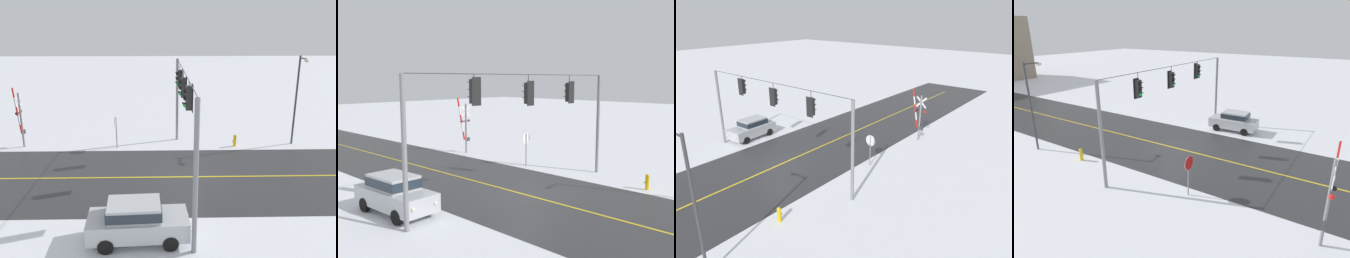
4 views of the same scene
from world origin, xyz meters
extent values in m
plane|color=white|center=(0.00, 0.00, 0.00)|extent=(160.00, 160.00, 0.00)
cube|color=#303033|center=(0.00, 6.00, 0.00)|extent=(9.00, 80.00, 0.01)
cube|color=gold|center=(0.00, 6.00, 0.01)|extent=(0.14, 72.00, 0.01)
cylinder|color=gray|center=(-7.00, 0.00, 3.10)|extent=(0.20, 0.20, 6.20)
cylinder|color=gray|center=(7.00, 0.00, 3.10)|extent=(0.20, 0.20, 6.20)
cylinder|color=#38383D|center=(0.00, 0.00, 6.20)|extent=(14.00, 0.04, 0.04)
cylinder|color=#38383D|center=(-3.79, 0.00, 5.98)|extent=(0.04, 0.04, 0.44)
cube|color=black|center=(-3.79, 0.00, 5.22)|extent=(0.34, 0.28, 1.08)
cube|color=black|center=(-3.79, 0.16, 5.22)|extent=(0.52, 0.03, 1.26)
sphere|color=black|center=(-3.79, -0.15, 5.54)|extent=(0.24, 0.24, 0.24)
cube|color=black|center=(-3.79, -0.22, 5.63)|extent=(0.26, 0.16, 0.03)
sphere|color=black|center=(-3.79, -0.15, 5.22)|extent=(0.24, 0.24, 0.24)
cube|color=black|center=(-3.79, -0.22, 5.31)|extent=(0.26, 0.16, 0.03)
sphere|color=green|center=(-3.79, -0.15, 4.90)|extent=(0.24, 0.24, 0.24)
cube|color=black|center=(-3.79, -0.22, 4.99)|extent=(0.26, 0.16, 0.03)
cylinder|color=#38383D|center=(-0.24, 0.00, 6.00)|extent=(0.04, 0.04, 0.40)
cube|color=black|center=(-0.24, 0.00, 5.26)|extent=(0.34, 0.28, 1.08)
cube|color=black|center=(-0.24, 0.16, 5.26)|extent=(0.52, 0.03, 1.26)
sphere|color=black|center=(-0.24, -0.15, 5.58)|extent=(0.24, 0.24, 0.24)
cube|color=black|center=(-0.24, -0.22, 5.66)|extent=(0.26, 0.16, 0.03)
sphere|color=black|center=(-0.24, -0.15, 5.26)|extent=(0.24, 0.24, 0.24)
cube|color=black|center=(-0.24, -0.22, 5.34)|extent=(0.26, 0.16, 0.03)
sphere|color=green|center=(-0.24, -0.15, 4.94)|extent=(0.24, 0.24, 0.24)
cube|color=black|center=(-0.24, -0.22, 5.02)|extent=(0.26, 0.16, 0.03)
cylinder|color=#38383D|center=(3.41, 0.00, 6.09)|extent=(0.04, 0.04, 0.23)
cube|color=black|center=(3.41, 0.00, 5.43)|extent=(0.34, 0.28, 1.08)
cube|color=black|center=(3.41, 0.16, 5.43)|extent=(0.52, 0.03, 1.26)
sphere|color=black|center=(3.41, -0.15, 5.75)|extent=(0.24, 0.24, 0.24)
cube|color=black|center=(3.41, -0.22, 5.84)|extent=(0.26, 0.16, 0.03)
sphere|color=black|center=(3.41, -0.15, 5.43)|extent=(0.24, 0.24, 0.24)
cube|color=black|center=(3.41, -0.22, 5.52)|extent=(0.26, 0.16, 0.03)
sphere|color=green|center=(3.41, -0.15, 5.11)|extent=(0.24, 0.24, 0.24)
cube|color=black|center=(3.41, -0.22, 5.20)|extent=(0.26, 0.16, 0.03)
cylinder|color=gray|center=(-5.14, -4.43, 1.15)|extent=(0.07, 0.07, 2.30)
cylinder|color=#B71414|center=(-5.14, -4.47, 1.95)|extent=(0.76, 0.03, 0.76)
cylinder|color=white|center=(-5.14, -4.45, 1.95)|extent=(0.80, 0.02, 0.80)
cylinder|color=gray|center=(-5.52, -11.24, 2.00)|extent=(0.14, 0.14, 4.00)
cube|color=white|center=(-5.52, -11.29, 3.40)|extent=(0.98, 0.04, 0.98)
cube|color=white|center=(-5.52, -11.29, 3.40)|extent=(0.98, 0.04, 0.98)
cube|color=#38383D|center=(-5.52, -11.28, 2.60)|extent=(0.80, 0.06, 0.08)
sphere|color=red|center=(-5.90, -11.34, 2.60)|extent=(0.22, 0.22, 0.22)
sphere|color=black|center=(-5.14, -11.34, 2.60)|extent=(0.22, 0.22, 0.22)
cube|color=red|center=(-5.28, -11.24, 1.44)|extent=(0.23, 0.08, 0.70)
cube|color=white|center=(-5.15, -11.24, 2.12)|extent=(0.23, 0.08, 0.70)
cube|color=red|center=(-5.02, -11.24, 2.80)|extent=(0.23, 0.08, 0.70)
cube|color=white|center=(-4.90, -11.24, 3.47)|extent=(0.23, 0.08, 0.70)
cube|color=red|center=(-4.77, -11.24, 4.15)|extent=(0.23, 0.08, 0.70)
cube|color=#38383D|center=(-5.70, -11.24, 1.10)|extent=(0.28, 0.20, 0.28)
cube|color=#B7BABF|center=(6.16, -2.23, 0.72)|extent=(1.98, 4.19, 0.80)
cube|color=#B7BABF|center=(6.17, -2.38, 1.42)|extent=(1.61, 2.21, 0.64)
cube|color=#232D38|center=(6.17, -2.38, 1.42)|extent=(1.65, 2.29, 0.40)
sphere|color=#EFEACC|center=(5.48, -0.19, 0.77)|extent=(0.16, 0.16, 0.16)
sphere|color=#EFEACC|center=(6.62, -0.13, 0.77)|extent=(0.16, 0.16, 0.16)
cylinder|color=black|center=(5.29, -1.00, 0.32)|extent=(0.25, 0.65, 0.64)
cylinder|color=black|center=(6.89, -0.92, 0.32)|extent=(0.25, 0.65, 0.64)
cylinder|color=black|center=(5.43, -3.54, 0.32)|extent=(0.25, 0.65, 0.64)
cylinder|color=black|center=(7.03, -3.45, 0.32)|extent=(0.25, 0.65, 0.64)
cylinder|color=gold|center=(-5.32, 4.17, 0.35)|extent=(0.22, 0.22, 0.70)
sphere|color=gold|center=(-5.32, 4.17, 0.76)|extent=(0.24, 0.24, 0.24)
cylinder|color=gold|center=(-5.32, 4.03, 0.39)|extent=(0.09, 0.10, 0.09)
camera|label=1|loc=(18.73, -1.30, 8.63)|focal=37.25mm
camera|label=2|loc=(15.03, 13.28, 5.99)|focal=42.43mm
camera|label=3|loc=(-17.28, 13.14, 10.66)|focal=34.34mm
camera|label=4|loc=(-17.27, -11.80, 8.78)|focal=31.48mm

